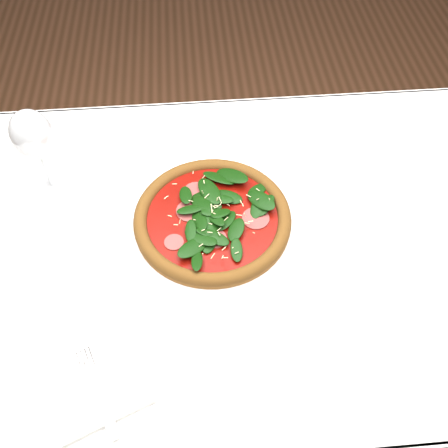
{
  "coord_description": "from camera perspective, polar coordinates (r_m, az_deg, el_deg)",
  "views": [
    {
      "loc": [
        -0.05,
        -0.56,
        1.53
      ],
      "look_at": [
        -0.0,
        0.02,
        0.77
      ],
      "focal_mm": 40.0,
      "sensor_mm": 36.0,
      "label": 1
    }
  ],
  "objects": [
    {
      "name": "napkin",
      "position": [
        0.83,
        -13.68,
        -19.31
      ],
      "size": [
        0.16,
        0.12,
        0.01
      ],
      "primitive_type": "cube",
      "rotation": [
        0.0,
        0.0,
        0.39
      ],
      "color": "white",
      "rests_on": "dining_table"
    },
    {
      "name": "wine_glass",
      "position": [
        1.01,
        -21.04,
        9.31
      ],
      "size": [
        0.08,
        0.08,
        0.19
      ],
      "color": "silver",
      "rests_on": "dining_table"
    },
    {
      "name": "fork",
      "position": [
        0.83,
        -14.45,
        -17.43
      ],
      "size": [
        0.08,
        0.15,
        0.0
      ],
      "rotation": [
        0.0,
        0.0,
        0.4
      ],
      "color": "silver",
      "rests_on": "napkin"
    },
    {
      "name": "ground",
      "position": [
        1.63,
        0.14,
        -17.04
      ],
      "size": [
        6.0,
        6.0,
        0.0
      ],
      "primitive_type": "plane",
      "color": "brown",
      "rests_on": "ground"
    },
    {
      "name": "plate",
      "position": [
        0.97,
        -1.31,
        0.12
      ],
      "size": [
        0.35,
        0.35,
        0.01
      ],
      "color": "white",
      "rests_on": "dining_table"
    },
    {
      "name": "dining_table",
      "position": [
        1.04,
        0.21,
        -4.66
      ],
      "size": [
        1.21,
        0.81,
        0.75
      ],
      "color": "white",
      "rests_on": "ground"
    },
    {
      "name": "pizza",
      "position": [
        0.95,
        -1.33,
        0.85
      ],
      "size": [
        0.34,
        0.34,
        0.04
      ],
      "rotation": [
        0.0,
        0.0,
        0.12
      ],
      "color": "#9F6126",
      "rests_on": "plate"
    }
  ]
}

